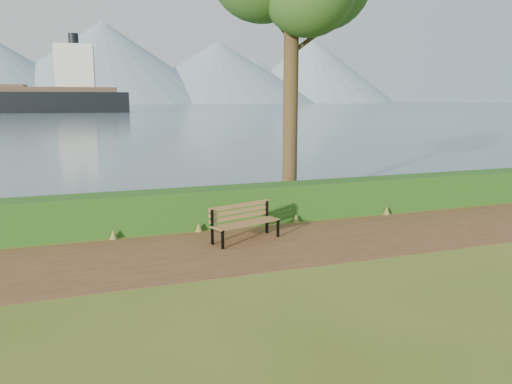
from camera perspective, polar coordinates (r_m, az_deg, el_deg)
name	(u,v)px	position (r m, az deg, el deg)	size (l,w,h in m)	color
ground	(268,250)	(11.24, 1.42, -6.63)	(140.00, 140.00, 0.00)	#4B5E1A
path	(264,246)	(11.51, 0.88, -6.19)	(40.00, 3.40, 0.01)	#51331C
hedge	(234,205)	(13.49, -2.56, -1.51)	(32.00, 0.85, 1.00)	#194413
water	(83,106)	(270.06, -19.20, 9.29)	(700.00, 510.00, 0.00)	#435A6B
mountains	(64,66)	(416.80, -21.04, 13.24)	(585.00, 190.00, 70.00)	gray
bench	(244,220)	(11.86, -1.41, -3.18)	(1.81, 1.02, 0.87)	black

